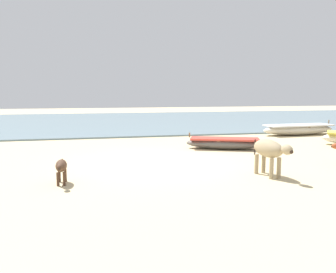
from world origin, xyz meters
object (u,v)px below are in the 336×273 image
fishing_boat_0 (298,129)px  calf_far_dark (61,167)px  fishing_boat_3 (224,143)px  cow_adult_dun (269,150)px

fishing_boat_0 → calf_far_dark: size_ratio=4.50×
fishing_boat_0 → fishing_boat_3: size_ratio=1.33×
cow_adult_dun → calf_far_dark: (-5.46, 0.42, -0.28)m
fishing_boat_3 → calf_far_dark: size_ratio=3.38×
fishing_boat_0 → fishing_boat_3: (-5.67, -3.48, -0.06)m
cow_adult_dun → calf_far_dark: bearing=-103.2°
fishing_boat_3 → cow_adult_dun: size_ratio=2.08×
fishing_boat_3 → calf_far_dark: bearing=55.9°
fishing_boat_0 → calf_far_dark: bearing=-149.9°
fishing_boat_3 → cow_adult_dun: bearing=104.4°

